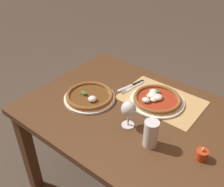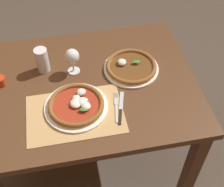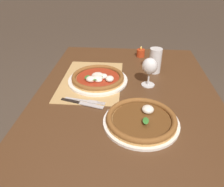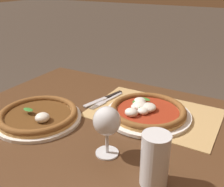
{
  "view_description": "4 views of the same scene",
  "coord_description": "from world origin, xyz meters",
  "px_view_note": "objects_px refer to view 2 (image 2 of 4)",
  "views": [
    {
      "loc": [
        -0.64,
        0.98,
        1.7
      ],
      "look_at": [
        0.16,
        -0.02,
        0.78
      ],
      "focal_mm": 42.0,
      "sensor_mm": 36.0,
      "label": 1
    },
    {
      "loc": [
        -0.09,
        -1.18,
        1.98
      ],
      "look_at": [
        0.12,
        -0.13,
        0.78
      ],
      "focal_mm": 50.0,
      "sensor_mm": 36.0,
      "label": 2
    },
    {
      "loc": [
        0.97,
        -0.0,
        1.32
      ],
      "look_at": [
        0.14,
        -0.07,
        0.8
      ],
      "focal_mm": 35.0,
      "sensor_mm": 36.0,
      "label": 3
    },
    {
      "loc": [
        -0.39,
        0.67,
        1.23
      ],
      "look_at": [
        0.05,
        -0.11,
        0.83
      ],
      "focal_mm": 42.0,
      "sensor_mm": 36.0,
      "label": 4
    }
  ],
  "objects_px": {
    "wine_glass": "(72,57)",
    "pint_glass": "(42,60)",
    "pizza_near": "(77,105)",
    "knife": "(121,108)",
    "fork": "(116,107)",
    "pizza_far": "(131,67)",
    "votive_candle": "(1,81)"
  },
  "relations": [
    {
      "from": "wine_glass",
      "to": "fork",
      "type": "xyz_separation_m",
      "value": [
        0.18,
        -0.31,
        -0.1
      ]
    },
    {
      "from": "pint_glass",
      "to": "fork",
      "type": "distance_m",
      "value": 0.5
    },
    {
      "from": "pint_glass",
      "to": "knife",
      "type": "relative_size",
      "value": 0.68
    },
    {
      "from": "knife",
      "to": "pizza_near",
      "type": "bearing_deg",
      "value": 168.24
    },
    {
      "from": "wine_glass",
      "to": "votive_candle",
      "type": "xyz_separation_m",
      "value": [
        -0.4,
        -0.03,
        -0.08
      ]
    },
    {
      "from": "pint_glass",
      "to": "knife",
      "type": "bearing_deg",
      "value": -44.39
    },
    {
      "from": "fork",
      "to": "pizza_near",
      "type": "bearing_deg",
      "value": 170.03
    },
    {
      "from": "pizza_near",
      "to": "fork",
      "type": "bearing_deg",
      "value": -9.97
    },
    {
      "from": "pizza_near",
      "to": "pizza_far",
      "type": "relative_size",
      "value": 1.04
    },
    {
      "from": "pizza_far",
      "to": "votive_candle",
      "type": "distance_m",
      "value": 0.72
    },
    {
      "from": "pizza_near",
      "to": "knife",
      "type": "height_order",
      "value": "pizza_near"
    },
    {
      "from": "pizza_near",
      "to": "pint_glass",
      "type": "distance_m",
      "value": 0.35
    },
    {
      "from": "wine_glass",
      "to": "votive_candle",
      "type": "height_order",
      "value": "wine_glass"
    },
    {
      "from": "wine_glass",
      "to": "pint_glass",
      "type": "bearing_deg",
      "value": 164.53
    },
    {
      "from": "pizza_far",
      "to": "wine_glass",
      "type": "distance_m",
      "value": 0.34
    },
    {
      "from": "pint_glass",
      "to": "fork",
      "type": "relative_size",
      "value": 0.73
    },
    {
      "from": "pizza_near",
      "to": "knife",
      "type": "relative_size",
      "value": 1.53
    },
    {
      "from": "votive_candle",
      "to": "fork",
      "type": "bearing_deg",
      "value": -25.57
    },
    {
      "from": "pizza_far",
      "to": "wine_glass",
      "type": "height_order",
      "value": "wine_glass"
    },
    {
      "from": "pint_glass",
      "to": "fork",
      "type": "bearing_deg",
      "value": -45.22
    },
    {
      "from": "pizza_far",
      "to": "fork",
      "type": "relative_size",
      "value": 1.57
    },
    {
      "from": "pizza_near",
      "to": "votive_candle",
      "type": "xyz_separation_m",
      "value": [
        -0.38,
        0.24,
        0.0
      ]
    },
    {
      "from": "pizza_near",
      "to": "wine_glass",
      "type": "xyz_separation_m",
      "value": [
        0.01,
        0.27,
        0.08
      ]
    },
    {
      "from": "wine_glass",
      "to": "fork",
      "type": "relative_size",
      "value": 0.78
    },
    {
      "from": "pizza_far",
      "to": "fork",
      "type": "distance_m",
      "value": 0.29
    },
    {
      "from": "pizza_near",
      "to": "pizza_far",
      "type": "bearing_deg",
      "value": 33.61
    },
    {
      "from": "fork",
      "to": "votive_candle",
      "type": "relative_size",
      "value": 2.78
    },
    {
      "from": "wine_glass",
      "to": "fork",
      "type": "distance_m",
      "value": 0.37
    },
    {
      "from": "pizza_near",
      "to": "fork",
      "type": "xyz_separation_m",
      "value": [
        0.2,
        -0.03,
        -0.02
      ]
    },
    {
      "from": "pizza_far",
      "to": "fork",
      "type": "bearing_deg",
      "value": -118.04
    },
    {
      "from": "wine_glass",
      "to": "pint_glass",
      "type": "distance_m",
      "value": 0.17
    },
    {
      "from": "pizza_far",
      "to": "wine_glass",
      "type": "relative_size",
      "value": 2.02
    }
  ]
}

